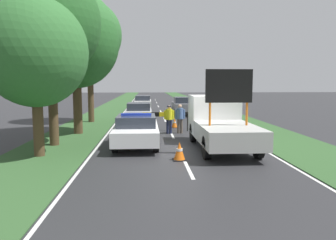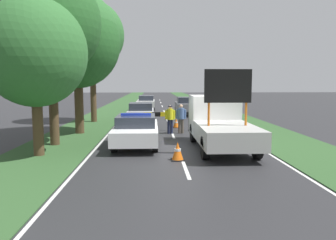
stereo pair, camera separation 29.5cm
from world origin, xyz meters
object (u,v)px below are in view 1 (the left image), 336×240
object	(u,v)px
work_truck	(219,122)
queued_car_van_white	(143,102)
pedestrian_civilian	(180,116)
police_car	(137,130)
roadside_tree_mid_left	(75,42)
roadside_tree_near_right	(35,53)
traffic_cone_behind_barrier	(126,129)
road_barrier	(168,115)
roadside_tree_far_left	(50,23)
queued_car_sedan_silver	(139,112)
traffic_cone_near_police	(121,124)
queued_car_suv_grey	(184,106)
traffic_cone_lane_edge	(174,123)
roadside_tree_mid_right	(76,34)
traffic_cone_centre_front	(205,125)
traffic_cone_near_truck	(179,151)
roadside_tree_near_left	(89,35)
police_officer	(169,117)

from	to	relation	value
work_truck	queued_car_van_white	size ratio (longest dim) A/B	1.27
pedestrian_civilian	queued_car_van_white	xyz separation A→B (m)	(-2.28, 16.45, -0.17)
police_car	roadside_tree_mid_left	xyz separation A→B (m)	(-3.37, 3.53, 4.28)
pedestrian_civilian	roadside_tree_near_right	size ratio (longest dim) A/B	0.27
traffic_cone_behind_barrier	road_barrier	bearing A→B (deg)	16.72
queued_car_van_white	roadside_tree_far_left	world-z (taller)	roadside_tree_far_left
work_truck	roadside_tree_far_left	world-z (taller)	roadside_tree_far_left
roadside_tree_near_right	queued_car_sedan_silver	bearing A→B (deg)	71.11
traffic_cone_near_police	queued_car_suv_grey	xyz separation A→B (m)	(4.86, 7.89, 0.53)
traffic_cone_lane_edge	queued_car_van_white	bearing A→B (deg)	98.75
queued_car_sedan_silver	traffic_cone_near_police	bearing A→B (deg)	68.58
work_truck	traffic_cone_behind_barrier	bearing A→B (deg)	-43.91
pedestrian_civilian	roadside_tree_mid_right	xyz separation A→B (m)	(-5.63, 0.13, 4.47)
traffic_cone_near_police	traffic_cone_centre_front	distance (m)	5.26
work_truck	traffic_cone_behind_barrier	xyz separation A→B (m)	(-4.39, 4.16, -0.86)
traffic_cone_centre_front	roadside_tree_far_left	size ratio (longest dim) A/B	0.08
traffic_cone_near_police	traffic_cone_near_truck	bearing A→B (deg)	-72.10
pedestrian_civilian	roadside_tree_far_left	size ratio (longest dim) A/B	0.21
police_car	roadside_tree_far_left	world-z (taller)	roadside_tree_far_left
traffic_cone_lane_edge	roadside_tree_near_left	world-z (taller)	roadside_tree_near_left
traffic_cone_near_police	traffic_cone_lane_edge	size ratio (longest dim) A/B	0.96
work_truck	roadside_tree_mid_right	world-z (taller)	roadside_tree_mid_right
pedestrian_civilian	traffic_cone_near_police	distance (m)	4.24
queued_car_suv_grey	roadside_tree_mid_right	xyz separation A→B (m)	(-7.01, -10.08, 4.61)
roadside_tree_far_left	roadside_tree_mid_right	bearing A→B (deg)	83.03
traffic_cone_behind_barrier	roadside_tree_mid_right	world-z (taller)	roadside_tree_mid_right
queued_car_sedan_silver	roadside_tree_near_left	xyz separation A→B (m)	(-3.43, 0.56, 5.39)
traffic_cone_lane_edge	roadside_tree_near_right	bearing A→B (deg)	-127.15
work_truck	roadside_tree_mid_left	distance (m)	9.04
queued_car_suv_grey	traffic_cone_near_police	bearing A→B (deg)	58.38
roadside_tree_near_left	traffic_cone_lane_edge	bearing A→B (deg)	-29.45
police_car	traffic_cone_near_police	size ratio (longest dim) A/B	8.62
roadside_tree_near_right	roadside_tree_mid_left	world-z (taller)	roadside_tree_mid_left
police_officer	roadside_tree_far_left	distance (m)	7.72
queued_car_sedan_silver	roadside_tree_near_left	distance (m)	6.41
queued_car_suv_grey	traffic_cone_centre_front	bearing A→B (deg)	91.90
queued_car_van_white	queued_car_suv_grey	bearing A→B (deg)	120.43
queued_car_suv_grey	roadside_tree_near_right	distance (m)	17.60
queued_car_suv_grey	roadside_tree_mid_right	world-z (taller)	roadside_tree_mid_right
queued_car_van_white	roadside_tree_mid_left	size ratio (longest dim) A/B	0.60
police_officer	work_truck	bearing A→B (deg)	116.83
police_car	queued_car_van_white	bearing A→B (deg)	84.27
police_car	pedestrian_civilian	size ratio (longest dim) A/B	3.05
traffic_cone_behind_barrier	roadside_tree_mid_right	xyz separation A→B (m)	(-2.59, -0.04, 5.17)
police_car	traffic_cone_lane_edge	size ratio (longest dim) A/B	8.28
roadside_tree_far_left	traffic_cone_centre_front	bearing A→B (deg)	30.34
queued_car_sedan_silver	roadside_tree_near_right	distance (m)	11.52
police_car	roadside_tree_mid_right	bearing A→B (deg)	127.43
roadside_tree_near_left	roadside_tree_far_left	bearing A→B (deg)	-91.24
roadside_tree_mid_right	roadside_tree_far_left	world-z (taller)	roadside_tree_far_left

